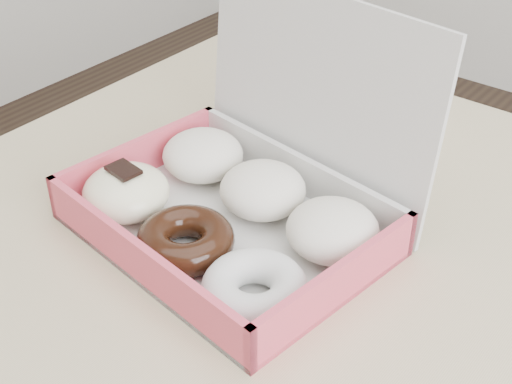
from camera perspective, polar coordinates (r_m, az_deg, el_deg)
The scene contains 3 objects.
table at distance 0.82m, azimuth 13.04°, elevation -10.95°, with size 1.20×0.80×0.75m.
donut_box at distance 0.79m, azimuth -1.56°, elevation -0.55°, with size 0.36×0.32×0.24m.
newspapers at distance 1.05m, azimuth 7.29°, elevation 7.45°, with size 0.24×0.19×0.04m, color white.
Camera 1 is at (0.20, -0.55, 1.24)m, focal length 50.00 mm.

